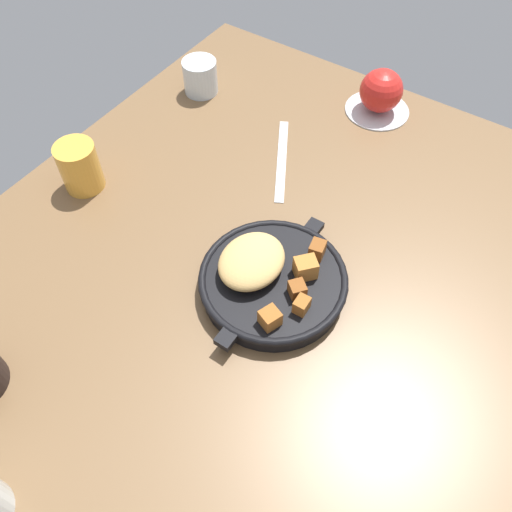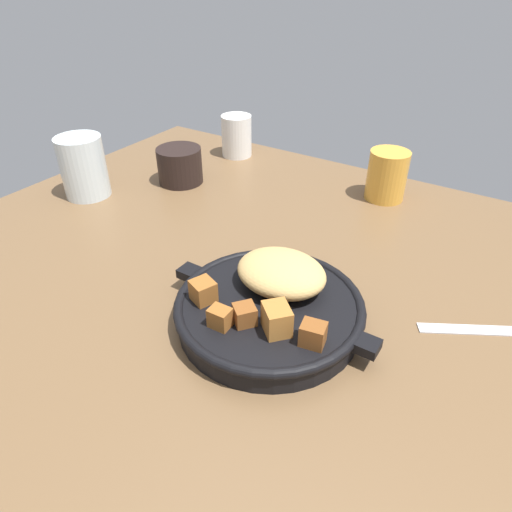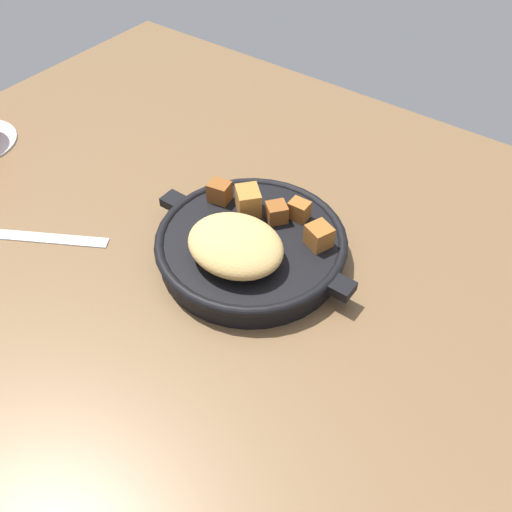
{
  "view_description": "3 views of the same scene",
  "coord_description": "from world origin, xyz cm",
  "px_view_note": "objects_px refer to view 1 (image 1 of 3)",
  "views": [
    {
      "loc": [
        -37.81,
        -27.02,
        67.82
      ],
      "look_at": [
        1.27,
        -0.85,
        4.77
      ],
      "focal_mm": 37.38,
      "sensor_mm": 36.0,
      "label": 1
    },
    {
      "loc": [
        21.18,
        -39.37,
        36.93
      ],
      "look_at": [
        -3.42,
        -1.22,
        6.3
      ],
      "focal_mm": 31.82,
      "sensor_mm": 36.0,
      "label": 2
    },
    {
      "loc": [
        -27.13,
        32.2,
        47.26
      ],
      "look_at": [
        -3.61,
        0.21,
        6.46
      ],
      "focal_mm": 38.99,
      "sensor_mm": 36.0,
      "label": 3
    }
  ],
  "objects_px": {
    "cast_iron_skillet": "(270,278)",
    "water_glass_short": "(200,77)",
    "red_apple": "(381,91)",
    "juice_glass_amber": "(80,167)",
    "butter_knife": "(282,159)"
  },
  "relations": [
    {
      "from": "cast_iron_skillet",
      "to": "water_glass_short",
      "type": "xyz_separation_m",
      "value": [
        0.33,
        0.38,
        0.01
      ]
    },
    {
      "from": "red_apple",
      "to": "juice_glass_amber",
      "type": "distance_m",
      "value": 0.58
    },
    {
      "from": "juice_glass_amber",
      "to": "water_glass_short",
      "type": "bearing_deg",
      "value": -1.08
    },
    {
      "from": "butter_knife",
      "to": "cast_iron_skillet",
      "type": "bearing_deg",
      "value": 178.93
    },
    {
      "from": "red_apple",
      "to": "butter_knife",
      "type": "bearing_deg",
      "value": 160.04
    },
    {
      "from": "cast_iron_skillet",
      "to": "red_apple",
      "type": "distance_m",
      "value": 0.48
    },
    {
      "from": "red_apple",
      "to": "water_glass_short",
      "type": "height_order",
      "value": "red_apple"
    },
    {
      "from": "red_apple",
      "to": "juice_glass_amber",
      "type": "relative_size",
      "value": 0.96
    },
    {
      "from": "cast_iron_skillet",
      "to": "juice_glass_amber",
      "type": "relative_size",
      "value": 3.06
    },
    {
      "from": "cast_iron_skillet",
      "to": "red_apple",
      "type": "bearing_deg",
      "value": 6.3
    },
    {
      "from": "cast_iron_skillet",
      "to": "butter_knife",
      "type": "height_order",
      "value": "cast_iron_skillet"
    },
    {
      "from": "butter_knife",
      "to": "water_glass_short",
      "type": "relative_size",
      "value": 3.11
    },
    {
      "from": "cast_iron_skillet",
      "to": "red_apple",
      "type": "relative_size",
      "value": 3.2
    },
    {
      "from": "cast_iron_skillet",
      "to": "butter_knife",
      "type": "distance_m",
      "value": 0.28
    },
    {
      "from": "red_apple",
      "to": "juice_glass_amber",
      "type": "height_order",
      "value": "red_apple"
    }
  ]
}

